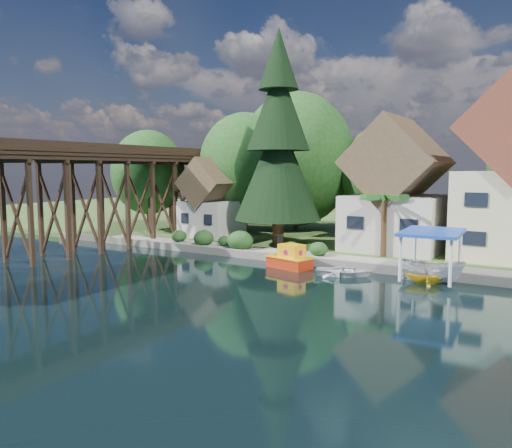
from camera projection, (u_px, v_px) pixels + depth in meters
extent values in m
plane|color=black|center=(215.00, 281.00, 32.07)|extent=(140.00, 140.00, 0.00)
cube|color=#345020|center=(380.00, 226.00, 60.81)|extent=(140.00, 52.00, 0.50)
cube|color=slate|center=(323.00, 263.00, 36.72)|extent=(60.00, 0.40, 0.62)
cube|color=gray|center=(356.00, 260.00, 36.75)|extent=(50.00, 2.60, 0.06)
cube|color=black|center=(16.00, 212.00, 37.27)|extent=(4.00, 0.36, 8.00)
cube|color=black|center=(54.00, 209.00, 39.98)|extent=(4.00, 0.36, 8.00)
cube|color=black|center=(86.00, 206.00, 42.68)|extent=(4.00, 0.36, 8.00)
cube|color=black|center=(115.00, 204.00, 45.39)|extent=(4.00, 0.36, 8.00)
cube|color=black|center=(140.00, 202.00, 48.10)|extent=(4.00, 0.36, 8.00)
cube|color=black|center=(163.00, 200.00, 50.81)|extent=(4.00, 0.36, 8.00)
cube|color=black|center=(183.00, 199.00, 53.51)|extent=(4.00, 0.36, 8.00)
cube|color=black|center=(201.00, 197.00, 56.22)|extent=(4.00, 0.36, 8.00)
cube|color=black|center=(218.00, 196.00, 58.93)|extent=(4.00, 0.36, 8.00)
cube|color=black|center=(233.00, 195.00, 61.64)|extent=(4.00, 0.36, 8.00)
cube|color=black|center=(96.00, 159.00, 45.52)|extent=(0.35, 44.00, 0.35)
cube|color=black|center=(124.00, 159.00, 43.70)|extent=(0.35, 44.00, 0.35)
cube|color=black|center=(110.00, 156.00, 44.57)|extent=(4.00, 44.00, 0.30)
cube|color=black|center=(94.00, 150.00, 45.56)|extent=(0.12, 44.00, 0.80)
cube|color=black|center=(125.00, 149.00, 43.47)|extent=(0.12, 44.00, 0.80)
cube|color=beige|center=(396.00, 222.00, 41.66)|extent=(7.50, 8.00, 4.50)
cube|color=#4A3927|center=(398.00, 163.00, 41.11)|extent=(7.64, 8.64, 7.64)
cube|color=black|center=(355.00, 222.00, 39.31)|extent=(1.35, 0.08, 1.00)
cube|color=black|center=(409.00, 226.00, 37.12)|extent=(1.35, 0.08, 1.00)
cube|color=black|center=(475.00, 214.00, 34.85)|extent=(1.53, 0.08, 1.00)
cube|color=beige|center=(212.00, 218.00, 49.83)|extent=(5.00, 5.00, 3.50)
cube|color=#4A3927|center=(212.00, 183.00, 49.44)|extent=(5.09, 5.40, 5.09)
cube|color=black|center=(185.00, 218.00, 48.39)|extent=(0.90, 0.08, 1.00)
cube|color=black|center=(208.00, 220.00, 46.93)|extent=(0.90, 0.08, 1.00)
cylinder|color=#382314|center=(245.00, 211.00, 53.06)|extent=(0.50, 0.50, 4.50)
ellipsoid|color=#1A4217|center=(245.00, 166.00, 52.54)|extent=(4.40, 4.40, 5.06)
cylinder|color=#382314|center=(296.00, 208.00, 54.34)|extent=(0.50, 0.50, 4.95)
ellipsoid|color=#1A4217|center=(296.00, 159.00, 53.76)|extent=(5.00, 5.00, 5.75)
cylinder|color=#382314|center=(379.00, 215.00, 50.54)|extent=(0.50, 0.50, 4.05)
ellipsoid|color=#1A4217|center=(380.00, 173.00, 50.07)|extent=(4.00, 4.00, 4.60)
cylinder|color=#382314|center=(149.00, 211.00, 54.92)|extent=(0.50, 0.50, 4.05)
ellipsoid|color=#1A4217|center=(148.00, 172.00, 54.45)|extent=(4.00, 4.00, 4.60)
ellipsoid|color=#1B4318|center=(204.00, 236.00, 43.89)|extent=(1.98, 1.98, 1.53)
ellipsoid|color=#1B4318|center=(224.00, 240.00, 43.12)|extent=(1.54, 1.54, 1.19)
ellipsoid|color=#1B4318|center=(240.00, 239.00, 41.63)|extent=(2.20, 2.20, 1.70)
ellipsoid|color=#1B4318|center=(179.00, 235.00, 45.63)|extent=(1.76, 1.76, 1.36)
ellipsoid|color=#1B4318|center=(291.00, 245.00, 39.81)|extent=(1.54, 1.54, 1.19)
ellipsoid|color=#1B4318|center=(318.00, 247.00, 38.25)|extent=(1.76, 1.76, 1.36)
cylinder|color=#382314|center=(278.00, 226.00, 43.64)|extent=(1.03, 1.03, 3.42)
cone|color=black|center=(278.00, 167.00, 43.08)|extent=(7.52, 7.52, 9.11)
cone|color=black|center=(278.00, 107.00, 42.51)|extent=(5.47, 5.47, 7.40)
cone|color=black|center=(279.00, 59.00, 42.07)|extent=(3.42, 3.42, 5.13)
cylinder|color=#382314|center=(384.00, 228.00, 37.94)|extent=(0.44, 0.44, 4.36)
ellipsoid|color=#194D1B|center=(385.00, 197.00, 37.68)|extent=(3.66, 3.66, 0.99)
cube|color=#B2250B|center=(289.00, 263.00, 36.25)|extent=(3.43, 2.36, 0.83)
cube|color=#FFAD0D|center=(289.00, 257.00, 36.20)|extent=(3.56, 2.49, 0.10)
cube|color=#FFAD0D|center=(292.00, 251.00, 36.00)|extent=(1.92, 1.61, 1.04)
cylinder|color=black|center=(280.00, 241.00, 36.74)|extent=(0.46, 0.46, 0.73)
cylinder|color=#B10D5D|center=(286.00, 252.00, 35.55)|extent=(0.38, 0.17, 0.38)
cylinder|color=#B10D5D|center=(297.00, 250.00, 36.45)|extent=(0.38, 0.17, 0.38)
cylinder|color=#B10D5D|center=(300.00, 253.00, 35.41)|extent=(0.17, 0.38, 0.38)
imported|color=silver|center=(344.00, 270.00, 33.64)|extent=(4.44, 3.74, 0.78)
imported|color=silver|center=(431.00, 270.00, 31.70)|extent=(4.22, 1.78, 1.60)
cube|color=#1A40AC|center=(432.00, 232.00, 31.44)|extent=(3.80, 5.31, 0.19)
cylinder|color=white|center=(451.00, 263.00, 28.95)|extent=(0.19, 0.19, 2.88)
cylinder|color=white|center=(460.00, 251.00, 32.87)|extent=(0.19, 0.19, 2.88)
cylinder|color=white|center=(400.00, 258.00, 30.32)|extent=(0.19, 0.19, 2.88)
cylinder|color=white|center=(415.00, 248.00, 34.24)|extent=(0.19, 0.19, 2.88)
imported|color=yellow|center=(426.00, 273.00, 31.38)|extent=(3.01, 2.77, 1.33)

